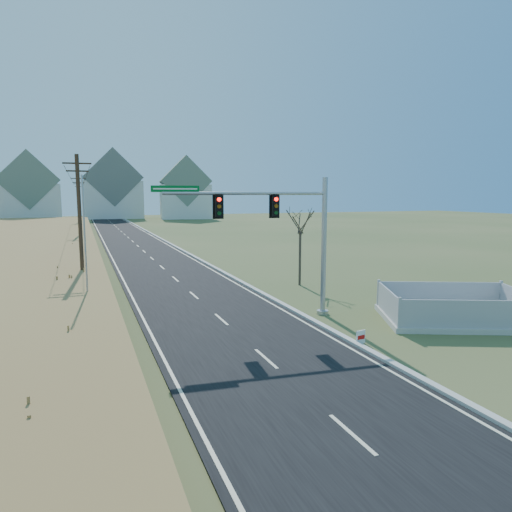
{
  "coord_description": "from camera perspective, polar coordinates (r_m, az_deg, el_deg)",
  "views": [
    {
      "loc": [
        -6.44,
        -17.67,
        6.34
      ],
      "look_at": [
        1.42,
        2.78,
        3.4
      ],
      "focal_mm": 32.0,
      "sensor_mm": 36.0,
      "label": 1
    }
  ],
  "objects": [
    {
      "name": "utility_pole_far",
      "position": [
        92.69,
        -21.18,
        6.12
      ],
      "size": [
        1.8,
        0.26,
        9.0
      ],
      "color": "#422D1E",
      "rests_on": "ground"
    },
    {
      "name": "ground",
      "position": [
        19.85,
        -0.97,
        -10.99
      ],
      "size": [
        260.0,
        260.0,
        0.0
      ],
      "primitive_type": "plane",
      "color": "#3D5127",
      "rests_on": "ground"
    },
    {
      "name": "curb",
      "position": [
        68.78,
        -12.08,
        2.27
      ],
      "size": [
        0.3,
        180.0,
        0.18
      ],
      "primitive_type": "cube",
      "color": "#B2AFA8",
      "rests_on": "ground"
    },
    {
      "name": "road",
      "position": [
        68.27,
        -15.52,
        2.07
      ],
      "size": [
        8.0,
        180.0,
        0.06
      ],
      "primitive_type": "cube",
      "color": "black",
      "rests_on": "ground"
    },
    {
      "name": "fence_enclosure",
      "position": [
        25.33,
        23.45,
        -6.79
      ],
      "size": [
        8.23,
        7.1,
        1.59
      ],
      "rotation": [
        0.0,
        0.0,
        -0.42
      ],
      "color": "#B7B5AD",
      "rests_on": "ground"
    },
    {
      "name": "traffic_signal_mast",
      "position": [
        23.45,
        4.32,
        2.99
      ],
      "size": [
        9.07,
        1.21,
        7.25
      ],
      "rotation": [
        0.0,
        0.0,
        -0.1
      ],
      "color": "#9EA0A5",
      "rests_on": "ground"
    },
    {
      "name": "bare_tree",
      "position": [
        31.93,
        5.57,
        4.56
      ],
      "size": [
        2.17,
        2.17,
        5.76
      ],
      "color": "#4C3F33",
      "rests_on": "ground"
    },
    {
      "name": "flagpole",
      "position": [
        25.54,
        -20.5,
        -0.48
      ],
      "size": [
        0.33,
        0.33,
        7.38
      ],
      "color": "#B7B5AD",
      "rests_on": "ground"
    },
    {
      "name": "condo_nnw",
      "position": [
        126.21,
        -26.49,
        7.13
      ],
      "size": [
        14.93,
        11.17,
        17.03
      ],
      "rotation": [
        0.0,
        0.0,
        0.07
      ],
      "color": "silver",
      "rests_on": "ground"
    },
    {
      "name": "open_sign",
      "position": [
        20.28,
        12.96,
        -9.85
      ],
      "size": [
        0.48,
        0.13,
        0.59
      ],
      "rotation": [
        0.0,
        0.0,
        0.15
      ],
      "color": "white",
      "rests_on": "ground"
    },
    {
      "name": "utility_pole_near",
      "position": [
        32.72,
        -21.16,
        4.23
      ],
      "size": [
        1.8,
        0.26,
        9.0
      ],
      "color": "#422D1E",
      "rests_on": "ground"
    },
    {
      "name": "utility_pole_mid",
      "position": [
        62.7,
        -21.17,
        5.62
      ],
      "size": [
        1.8,
        0.26,
        9.0
      ],
      "color": "#422D1E",
      "rests_on": "ground"
    },
    {
      "name": "condo_n",
      "position": [
        129.95,
        -17.46,
        7.86
      ],
      "size": [
        15.27,
        10.2,
        18.54
      ],
      "color": "silver",
      "rests_on": "ground"
    },
    {
      "name": "condo_ne",
      "position": [
        124.51,
        -8.84,
        7.79
      ],
      "size": [
        14.12,
        10.51,
        16.52
      ],
      "rotation": [
        0.0,
        0.0,
        -0.1
      ],
      "color": "silver",
      "rests_on": "ground"
    }
  ]
}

